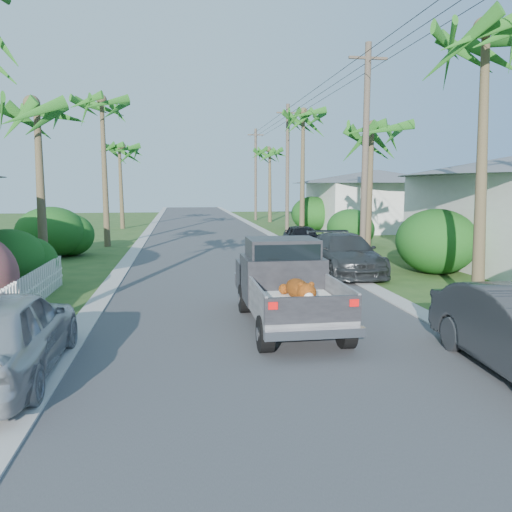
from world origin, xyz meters
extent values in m
plane|color=#2A4B1C|center=(0.00, 0.00, 0.00)|extent=(120.00, 120.00, 0.00)
cube|color=#38383A|center=(0.00, 25.00, 0.01)|extent=(8.00, 100.00, 0.02)
cube|color=#A5A39E|center=(-4.30, 25.00, 0.03)|extent=(0.60, 100.00, 0.06)
cube|color=#A5A39E|center=(4.30, 25.00, 0.03)|extent=(0.60, 100.00, 0.06)
cylinder|color=black|center=(-0.26, 2.84, 0.38)|extent=(0.28, 0.76, 0.76)
cylinder|color=black|center=(1.44, 2.84, 0.38)|extent=(0.28, 0.76, 0.76)
cylinder|color=black|center=(-0.26, 6.09, 0.38)|extent=(0.28, 0.76, 0.76)
cylinder|color=black|center=(1.44, 6.09, 0.38)|extent=(0.28, 0.76, 0.76)
cube|color=gray|center=(0.59, 3.49, 0.62)|extent=(1.90, 2.40, 0.24)
cube|color=gray|center=(-0.33, 3.49, 1.00)|extent=(0.06, 2.40, 0.55)
cube|color=gray|center=(1.51, 3.49, 1.00)|extent=(0.06, 2.40, 0.55)
cube|color=black|center=(0.59, 2.32, 0.98)|extent=(1.92, 0.08, 0.52)
cube|color=silver|center=(0.59, 2.16, 0.55)|extent=(1.98, 0.18, 0.18)
cube|color=red|center=(-0.21, 2.27, 1.10)|extent=(0.18, 0.05, 0.14)
cube|color=red|center=(1.39, 2.27, 1.10)|extent=(0.18, 0.05, 0.14)
cube|color=black|center=(0.59, 5.34, 1.05)|extent=(1.94, 1.65, 1.10)
cube|color=black|center=(0.59, 5.34, 1.78)|extent=(1.70, 1.35, 0.55)
cube|color=black|center=(0.59, 4.67, 1.75)|extent=(1.60, 0.05, 0.45)
cube|color=black|center=(0.59, 6.59, 0.90)|extent=(1.94, 1.20, 0.80)
cube|color=white|center=(0.59, 3.49, 0.82)|extent=(1.70, 2.10, 0.16)
ellipsoid|color=#DE5C12|center=(0.59, 3.59, 1.12)|extent=(0.48, 1.25, 0.43)
sphere|color=#DE5C12|center=(0.59, 2.84, 1.20)|extent=(0.40, 0.40, 0.40)
ellipsoid|color=white|center=(0.59, 3.59, 1.02)|extent=(0.32, 0.86, 0.18)
imported|color=#2A2D2F|center=(4.33, 11.57, 0.75)|extent=(2.20, 5.23, 1.51)
imported|color=black|center=(4.25, 17.94, 0.69)|extent=(1.79, 4.12, 1.38)
imported|color=#A9ABB0|center=(-5.00, 2.11, 0.80)|extent=(1.98, 4.74, 1.60)
cone|color=brown|center=(-6.80, 12.00, 3.10)|extent=(0.36, 0.61, 6.21)
cone|color=brown|center=(-6.00, 22.00, 4.00)|extent=(0.36, 0.36, 8.00)
cone|color=brown|center=(-6.50, 34.00, 3.25)|extent=(0.36, 0.75, 6.51)
cone|color=brown|center=(6.30, 6.00, 3.75)|extent=(0.36, 0.73, 7.51)
cone|color=brown|center=(6.60, 15.00, 3.00)|extent=(0.36, 0.54, 6.01)
cone|color=brown|center=(6.20, 26.00, 4.10)|extent=(0.36, 0.36, 8.20)
cone|color=brown|center=(6.50, 40.00, 3.40)|extent=(0.36, 0.63, 6.81)
ellipsoid|color=#1C4714|center=(-7.40, 10.00, 1.00)|extent=(2.40, 2.64, 2.00)
ellipsoid|color=#1C4714|center=(-8.00, 18.00, 1.20)|extent=(3.20, 3.52, 2.40)
ellipsoid|color=#1C4714|center=(7.80, 11.00, 1.25)|extent=(3.00, 3.30, 2.50)
ellipsoid|color=#1C4714|center=(7.50, 20.00, 1.05)|extent=(2.60, 2.86, 2.10)
ellipsoid|color=#1C4714|center=(8.00, 30.00, 1.30)|extent=(3.20, 3.52, 2.60)
cube|color=white|center=(-6.00, 5.50, 0.50)|extent=(0.10, 11.00, 1.00)
cube|color=silver|center=(13.00, 30.00, 1.80)|extent=(9.00, 8.00, 3.60)
cone|color=#595B60|center=(13.00, 30.00, 4.10)|extent=(6.48, 6.48, 1.00)
cylinder|color=brown|center=(5.60, 13.00, 4.50)|extent=(0.26, 0.26, 9.00)
cube|color=brown|center=(5.60, 13.00, 8.40)|extent=(1.60, 0.10, 0.10)
cylinder|color=brown|center=(5.60, 28.00, 4.50)|extent=(0.26, 0.26, 9.00)
cube|color=brown|center=(5.60, 28.00, 8.40)|extent=(1.60, 0.10, 0.10)
cylinder|color=brown|center=(5.60, 43.00, 4.50)|extent=(0.26, 0.26, 9.00)
cube|color=brown|center=(5.60, 43.00, 8.40)|extent=(1.60, 0.10, 0.10)
camera|label=1|loc=(-1.90, -6.78, 3.33)|focal=35.00mm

